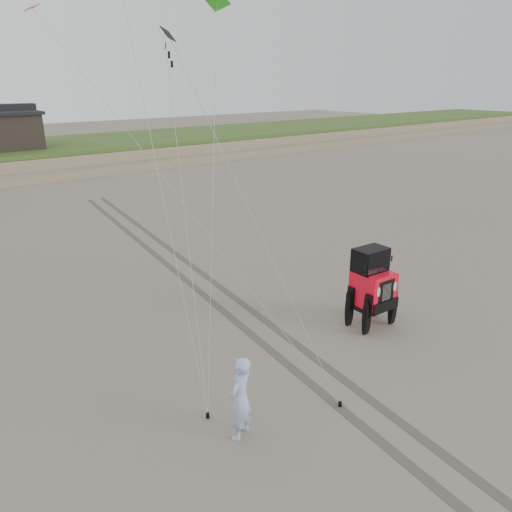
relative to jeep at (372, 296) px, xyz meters
name	(u,v)px	position (x,y,z in m)	size (l,w,h in m)	color
ground	(315,407)	(-4.11, -1.79, -0.95)	(160.00, 160.00, 0.00)	#6B6054
jeep	(372,296)	(0.00, 0.00, 0.00)	(2.19, 5.08, 1.89)	red
man	(240,398)	(-5.96, -1.51, -0.04)	(0.66, 0.43, 1.81)	#80A2C7
stake_main	(208,416)	(-6.18, -0.61, -0.89)	(0.08, 0.08, 0.12)	black
stake_aux	(340,404)	(-3.64, -2.13, -0.89)	(0.08, 0.08, 0.12)	black
tire_tracks	(198,280)	(-2.11, 6.21, -0.94)	(5.22, 29.74, 0.01)	#4C443D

